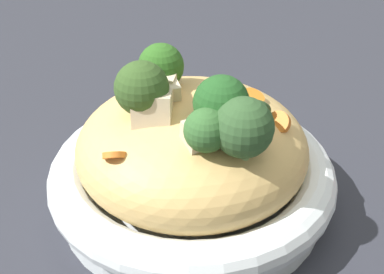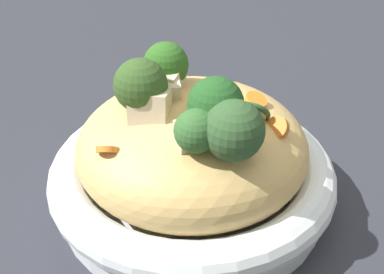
% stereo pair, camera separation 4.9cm
% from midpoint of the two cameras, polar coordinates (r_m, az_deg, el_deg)
% --- Properties ---
extents(ground_plane, '(3.00, 3.00, 0.00)m').
position_cam_midpoint_polar(ground_plane, '(0.54, -2.63, -7.23)').
color(ground_plane, '#2A2B33').
extents(serving_bowl, '(0.29, 0.29, 0.06)m').
position_cam_midpoint_polar(serving_bowl, '(0.52, -2.71, -4.75)').
color(serving_bowl, white).
rests_on(serving_bowl, ground_plane).
extents(noodle_heap, '(0.23, 0.23, 0.10)m').
position_cam_midpoint_polar(noodle_heap, '(0.50, -2.81, -1.08)').
color(noodle_heap, tan).
rests_on(noodle_heap, serving_bowl).
extents(broccoli_florets, '(0.11, 0.18, 0.07)m').
position_cam_midpoint_polar(broccoli_florets, '(0.44, -2.76, 3.80)').
color(broccoli_florets, '#9BC370').
rests_on(broccoli_florets, serving_bowl).
extents(carrot_coins, '(0.18, 0.08, 0.04)m').
position_cam_midpoint_polar(carrot_coins, '(0.46, 1.21, 2.59)').
color(carrot_coins, orange).
rests_on(carrot_coins, serving_bowl).
extents(zucchini_slices, '(0.10, 0.05, 0.03)m').
position_cam_midpoint_polar(zucchini_slices, '(0.45, 1.06, 2.02)').
color(zucchini_slices, beige).
rests_on(zucchini_slices, serving_bowl).
extents(chicken_chunks, '(0.08, 0.13, 0.04)m').
position_cam_midpoint_polar(chicken_chunks, '(0.47, -6.32, 4.10)').
color(chicken_chunks, beige).
rests_on(chicken_chunks, serving_bowl).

